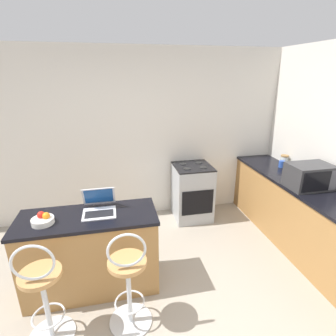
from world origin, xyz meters
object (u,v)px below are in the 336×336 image
Objects in this scene: bar_stool_far at (128,282)px; fruit_bowl at (43,219)px; bar_stool_near at (43,295)px; stove_range at (192,192)px; storage_jar at (284,160)px; mug_blue at (282,164)px; microwave at (309,176)px; laptop at (99,206)px.

fruit_bowl is at bearing 146.51° from bar_stool_far.
stove_range is (1.83, 1.76, -0.05)m from bar_stool_near.
stove_range is at bearing 57.46° from bar_stool_far.
mug_blue is at bearing -139.97° from storage_jar.
microwave reaches higher than fruit_bowl.
bar_stool_near is at bearing -155.37° from mug_blue.
stove_range is at bearing 136.90° from microwave.
storage_jar is (0.23, 0.81, -0.07)m from microwave.
stove_range is (-1.15, 1.08, -0.59)m from microwave.
bar_stool_far is 2.44m from microwave.
storage_jar is at bearing -10.88° from stove_range.
stove_range is (1.13, 1.76, -0.05)m from bar_stool_far.
fruit_bowl is (-0.51, -0.13, -0.02)m from laptop.
bar_stool_near is 2.54m from stove_range.
bar_stool_near reaches higher than mug_blue.
bar_stool_far reaches higher than mug_blue.
bar_stool_near is at bearing 180.00° from bar_stool_far.
bar_stool_near is at bearing -85.18° from fruit_bowl.
laptop is 2.51m from microwave.
laptop is (-0.23, 0.62, 0.45)m from bar_stool_far.
bar_stool_near is 3.10m from microwave.
stove_range is 1.50m from storage_jar.
laptop is 1.84m from stove_range.
fruit_bowl is at bearing -165.30° from laptop.
mug_blue is at bearing 79.06° from microwave.
storage_jar reaches higher than bar_stool_near.
storage_jar is (2.50, 1.50, 0.47)m from bar_stool_far.
bar_stool_near is 10.07× the size of mug_blue.
mug_blue is (2.65, 0.81, -0.01)m from laptop.
laptop is (0.47, 0.62, 0.45)m from bar_stool_near.
microwave reaches higher than bar_stool_far.
laptop reaches higher than bar_stool_far.
mug_blue is (-0.08, -0.07, -0.03)m from storage_jar.
mug_blue is at bearing 16.56° from fruit_bowl.
laptop is 0.37× the size of stove_range.
microwave is at bearing 13.05° from bar_stool_near.
stove_range is at bearing 169.12° from storage_jar.
fruit_bowl is (-3.16, -0.94, -0.01)m from mug_blue.
bar_stool_near is 1.00× the size of bar_stool_far.
bar_stool_near is 3.57m from storage_jar.
mug_blue is at bearing -14.53° from stove_range.
laptop is at bearing 14.70° from fruit_bowl.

